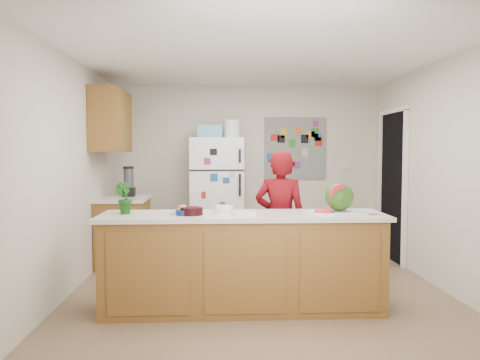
{
  "coord_description": "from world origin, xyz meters",
  "views": [
    {
      "loc": [
        -0.44,
        -4.87,
        1.51
      ],
      "look_at": [
        -0.2,
        0.2,
        1.2
      ],
      "focal_mm": 35.0,
      "sensor_mm": 36.0,
      "label": 1
    }
  ],
  "objects_px": {
    "refrigerator": "(217,197)",
    "watermelon": "(339,197)",
    "cherry_bowl": "(192,211)",
    "person": "(280,221)"
  },
  "relations": [
    {
      "from": "refrigerator",
      "to": "watermelon",
      "type": "height_order",
      "value": "refrigerator"
    },
    {
      "from": "watermelon",
      "to": "refrigerator",
      "type": "bearing_deg",
      "value": 117.11
    },
    {
      "from": "refrigerator",
      "to": "cherry_bowl",
      "type": "xyz_separation_m",
      "value": [
        -0.23,
        -2.44,
        0.11
      ]
    },
    {
      "from": "person",
      "to": "cherry_bowl",
      "type": "height_order",
      "value": "person"
    },
    {
      "from": "refrigerator",
      "to": "watermelon",
      "type": "distance_m",
      "value": 2.61
    },
    {
      "from": "person",
      "to": "watermelon",
      "type": "relative_size",
      "value": 5.57
    },
    {
      "from": "refrigerator",
      "to": "person",
      "type": "xyz_separation_m",
      "value": [
        0.68,
        -1.8,
        -0.09
      ]
    },
    {
      "from": "refrigerator",
      "to": "person",
      "type": "height_order",
      "value": "refrigerator"
    },
    {
      "from": "person",
      "to": "watermelon",
      "type": "distance_m",
      "value": 0.78
    },
    {
      "from": "watermelon",
      "to": "cherry_bowl",
      "type": "height_order",
      "value": "watermelon"
    }
  ]
}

